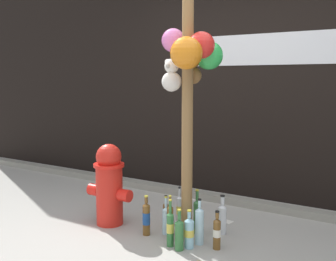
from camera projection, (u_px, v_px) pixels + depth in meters
The scene contains 19 objects.
ground_plane at pixel (160, 247), 3.32m from camera, with size 14.00×14.00×0.00m, color #9E9B93.
building_wall at pixel (245, 34), 4.64m from camera, with size 10.00×0.21×3.82m.
curb_strip at pixel (227, 200), 4.50m from camera, with size 8.00×0.12×0.08m, color gray.
memorial_post at pixel (191, 44), 3.29m from camera, with size 0.52×0.59×2.88m.
fire_hydrant at pixel (109, 184), 3.82m from camera, with size 0.49×0.29×0.78m.
bottle_0 at pixel (146, 218), 3.57m from camera, with size 0.07×0.07×0.36m.
bottle_1 at pixel (170, 228), 3.33m from camera, with size 0.06×0.06×0.41m.
bottle_2 at pixel (170, 221), 3.47m from camera, with size 0.06×0.06×0.40m.
bottle_3 at pixel (166, 219), 3.60m from camera, with size 0.07×0.07×0.35m.
bottle_4 at pixel (217, 233), 3.27m from camera, with size 0.06×0.06×0.33m.
bottle_5 at pixel (197, 216), 3.61m from camera, with size 0.06×0.06×0.41m.
bottle_6 at pixel (179, 234), 3.25m from camera, with size 0.07×0.07×0.35m.
bottle_7 at pixel (179, 210), 3.79m from camera, with size 0.06×0.06×0.38m.
bottle_8 at pixel (189, 232), 3.30m from camera, with size 0.08×0.08×0.33m.
bottle_9 at pixel (199, 225), 3.37m from camera, with size 0.08×0.08×0.39m.
bottle_10 at pixel (166, 215), 3.75m from camera, with size 0.06×0.06×0.31m.
bottle_11 at pixel (222, 218), 3.60m from camera, with size 0.08×0.08×0.36m.
litter_0 at pixel (195, 198), 4.69m from camera, with size 0.13×0.11×0.01m, color silver.
litter_1 at pixel (228, 221), 3.92m from camera, with size 0.09×0.08×0.01m, color silver.
Camera 1 is at (1.72, -2.67, 1.40)m, focal length 42.58 mm.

